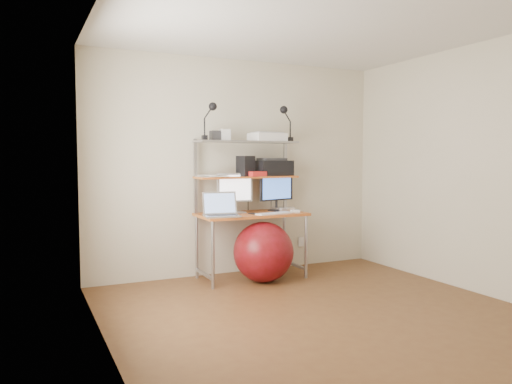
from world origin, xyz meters
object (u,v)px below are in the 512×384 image
printer (272,167)px  exercise_ball (263,252)px  laptop (221,211)px  monitor_silver (235,190)px  monitor_black (277,190)px

printer → exercise_ball: printer is taller
laptop → printer: bearing=28.4°
laptop → exercise_ball: size_ratio=0.61×
monitor_silver → monitor_black: bearing=-4.2°
monitor_silver → laptop: 0.39m
monitor_black → exercise_ball: size_ratio=0.74×
monitor_silver → monitor_black: size_ratio=0.98×
monitor_silver → laptop: bearing=-144.4°
laptop → printer: printer is taller
monitor_black → exercise_ball: monitor_black is taller
monitor_silver → printer: 0.57m
monitor_black → laptop: bearing=-179.1°
monitor_black → laptop: size_ratio=1.21×
laptop → printer: (0.76, 0.29, 0.45)m
monitor_silver → printer: (0.50, 0.07, 0.25)m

